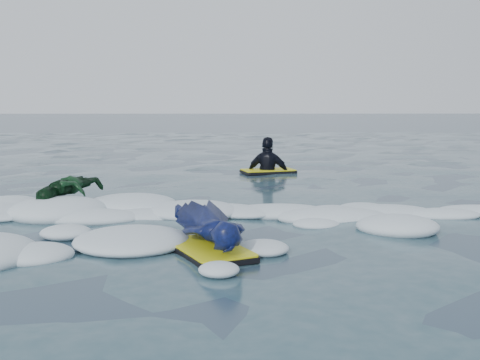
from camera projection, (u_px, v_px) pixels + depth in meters
ground at (178, 246)px, 6.13m from camera, size 120.00×120.00×0.00m
foam_band at (186, 225)px, 7.16m from camera, size 12.00×3.10×0.30m
prone_woman_unit at (209, 228)px, 6.00m from camera, size 1.01×1.72×0.42m
prone_child_unit at (69, 193)px, 8.10m from camera, size 0.94×1.30×0.46m
waiting_rider_unit at (268, 176)px, 12.21m from camera, size 1.18×0.86×1.59m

